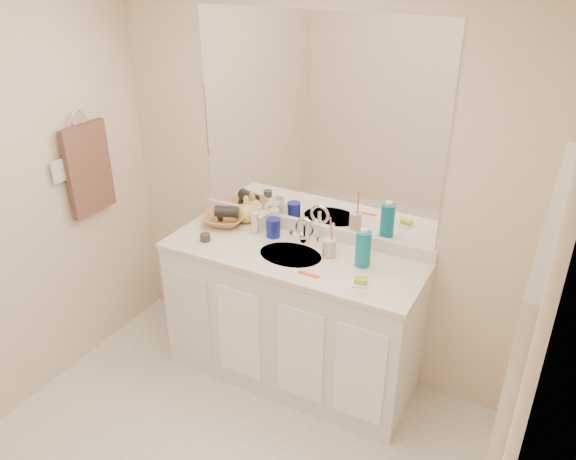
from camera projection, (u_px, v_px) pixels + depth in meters
The scene contains 25 objects.
wall_back at pixel (314, 185), 3.28m from camera, with size 2.60×0.02×2.40m, color beige.
wall_right at pixel (514, 405), 1.71m from camera, with size 0.02×2.60×2.40m, color beige.
vanity_cabinet at pixel (292, 318), 3.41m from camera, with size 1.50×0.55×0.85m, color silver.
countertop at pixel (292, 255), 3.21m from camera, with size 1.52×0.57×0.03m, color silver.
backsplash at pixel (312, 229), 3.39m from camera, with size 1.52×0.03×0.08m, color silver.
sink_basin at pixel (290, 256), 3.19m from camera, with size 0.37×0.37×0.02m, color #B5AB9E.
faucet at pixel (305, 233), 3.31m from camera, with size 0.02×0.02×0.11m, color silver.
mirror at pixel (315, 125), 3.11m from camera, with size 1.48×0.01×1.20m, color white.
blue_mug at pixel (273, 228), 3.36m from camera, with size 0.08×0.08×0.12m, color navy.
tan_cup at pixel (329, 248), 3.15m from camera, with size 0.08×0.08×0.11m, color #CFB592.
toothbrush at pixel (331, 233), 3.10m from camera, with size 0.01×0.01×0.20m, color #DF3A7D.
mouthwash_bottle at pixel (363, 249), 3.04m from camera, with size 0.09×0.09×0.20m, color #0B6F8C.
soap_dish at pixel (361, 283), 2.91m from camera, with size 0.09×0.08×0.01m, color white.
green_soap at pixel (361, 280), 2.90m from camera, with size 0.07×0.05×0.02m, color #9DBA2D.
orange_comb at pixel (309, 274), 2.99m from camera, with size 0.12×0.03×0.01m, color #E84A18.
dark_jar at pixel (205, 237), 3.33m from camera, with size 0.06×0.06×0.04m, color #2E2F34.
extra_white_bottle at pixel (255, 223), 3.39m from camera, with size 0.04×0.04×0.14m, color silver.
soap_bottle_white at pixel (274, 216), 3.42m from camera, with size 0.07×0.07×0.19m, color silver.
soap_bottle_cream at pixel (259, 218), 3.43m from camera, with size 0.07×0.07×0.15m, color #F3EFC6.
soap_bottle_yellow at pixel (247, 209), 3.53m from camera, with size 0.13×0.13×0.17m, color #E7BD5A.
wicker_basket at pixel (225, 219), 3.52m from camera, with size 0.26×0.26×0.06m, color #A16F41.
hair_dryer at pixel (227, 211), 3.49m from camera, with size 0.07×0.07×0.15m, color black.
towel_ring at pixel (78, 120), 3.24m from camera, with size 0.11×0.11×0.01m, color silver.
hand_towel at pixel (89, 169), 3.36m from camera, with size 0.04×0.32×0.55m, color #3E2721.
switch_plate at pixel (58, 171), 3.19m from camera, with size 0.01×0.09×0.13m, color silver.
Camera 1 is at (1.29, -1.45, 2.45)m, focal length 35.00 mm.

